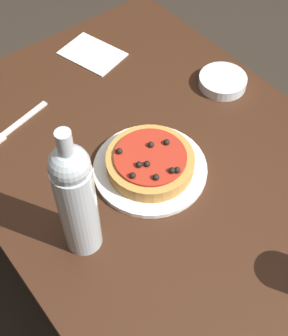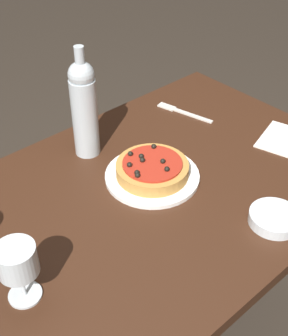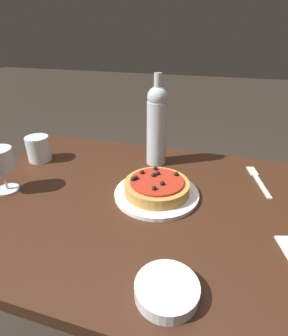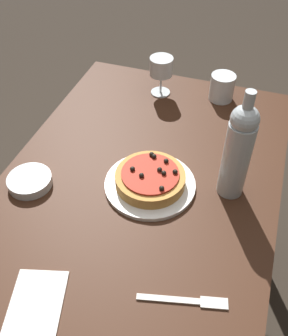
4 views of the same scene
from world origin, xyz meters
name	(u,v)px [view 2 (image 2 of 4)]	position (x,y,z in m)	size (l,w,h in m)	color
dining_table	(156,215)	(0.00, 0.00, 0.61)	(1.14, 0.77, 0.71)	#381E11
dinner_plate	(152,176)	(-0.02, -0.03, 0.71)	(0.25, 0.25, 0.01)	white
pizza	(152,169)	(-0.02, -0.04, 0.74)	(0.19, 0.19, 0.05)	#BC843D
wine_glass	(17,262)	(0.44, 0.07, 0.81)	(0.08, 0.08, 0.14)	silver
wine_bottle	(84,107)	(0.04, -0.25, 0.86)	(0.07, 0.07, 0.32)	#B2BCC1
side_bowl	(274,218)	(-0.12, 0.28, 0.72)	(0.12, 0.12, 0.03)	silver
fork	(181,112)	(-0.32, -0.22, 0.71)	(0.07, 0.20, 0.00)	beige
paper_napkin	(282,139)	(-0.43, 0.09, 0.71)	(0.19, 0.15, 0.00)	silver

